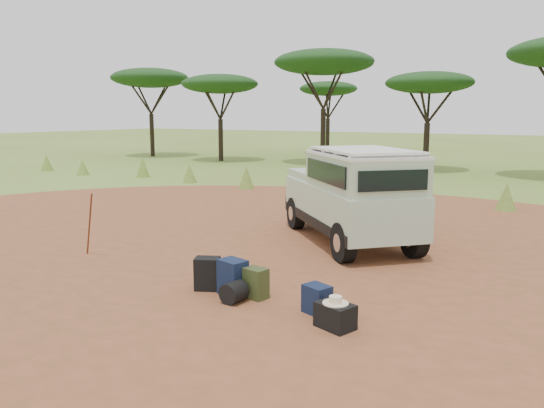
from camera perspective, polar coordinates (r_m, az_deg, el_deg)
The scene contains 13 objects.
ground at distance 9.90m, azimuth -0.68°, elevation -6.56°, with size 140.00×140.00×0.00m, color olive.
dirt_clearing at distance 9.90m, azimuth -0.68°, elevation -6.54°, with size 23.00×23.00×0.01m, color brown.
grass_fringe at distance 17.61m, azimuth 14.69°, elevation 1.62°, with size 36.60×1.60×0.90m.
acacia_treeline at distance 28.29m, azimuth 23.01°, elevation 13.17°, with size 46.70×13.20×6.26m.
safari_vehicle at distance 11.49m, azimuth 8.56°, elevation 0.72°, with size 4.18×4.16×2.08m.
walking_staff at distance 10.90m, azimuth -19.04°, elevation -2.10°, with size 0.03×0.03×1.37m, color maroon.
backpack_black at distance 8.54m, azimuth -6.96°, elevation -7.46°, with size 0.38×0.28×0.53m, color black.
backpack_navy at distance 8.27m, azimuth -4.24°, elevation -7.87°, with size 0.43×0.30×0.56m, color #121D3B.
backpack_olive at distance 8.10m, azimuth -1.74°, elevation -8.54°, with size 0.34×0.25×0.47m, color #3B431F.
duffel_navy at distance 7.55m, azimuth 4.86°, elevation -10.20°, with size 0.37×0.27×0.41m, color #121D3B.
hard_case at distance 7.09m, azimuth 6.82°, elevation -11.87°, with size 0.48×0.34×0.34m, color black.
stuff_sack at distance 7.96m, azimuth -4.12°, elevation -9.46°, with size 0.32×0.32×0.32m, color black.
safari_hat at distance 7.02m, azimuth 6.85°, elevation -10.30°, with size 0.34×0.34×0.10m.
Camera 1 is at (5.01, -8.08, 2.76)m, focal length 35.00 mm.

